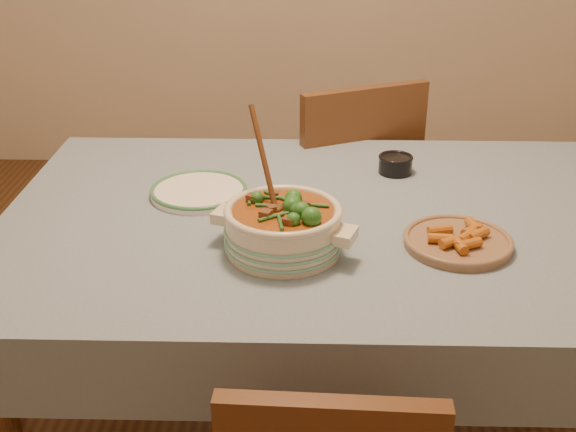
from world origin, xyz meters
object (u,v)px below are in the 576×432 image
(white_plate, at_px, (199,191))
(chair_far, at_px, (346,192))
(dining_table, at_px, (339,247))
(condiment_bowl, at_px, (395,163))
(stew_casserole, at_px, (283,224))
(fried_plate, at_px, (458,240))

(white_plate, relative_size, chair_far, 0.31)
(chair_far, bearing_deg, white_plate, 28.66)
(dining_table, relative_size, condiment_bowl, 14.81)
(stew_casserole, bearing_deg, dining_table, 54.62)
(dining_table, bearing_deg, fried_plate, -31.89)
(condiment_bowl, xyz_separation_m, fried_plate, (0.09, -0.43, -0.01))
(fried_plate, relative_size, chair_far, 0.29)
(stew_casserole, height_order, white_plate, stew_casserole)
(stew_casserole, bearing_deg, chair_far, 77.57)
(dining_table, distance_m, white_plate, 0.39)
(dining_table, distance_m, condiment_bowl, 0.34)
(chair_far, bearing_deg, fried_plate, 79.83)
(dining_table, distance_m, stew_casserole, 0.28)
(stew_casserole, distance_m, fried_plate, 0.40)
(stew_casserole, height_order, condiment_bowl, stew_casserole)
(fried_plate, bearing_deg, chair_far, 104.19)
(dining_table, height_order, condiment_bowl, condiment_bowl)
(chair_far, bearing_deg, dining_table, 61.19)
(chair_far, bearing_deg, stew_casserole, 53.22)
(stew_casserole, distance_m, condiment_bowl, 0.55)
(fried_plate, bearing_deg, white_plate, 156.95)
(white_plate, distance_m, condiment_bowl, 0.56)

